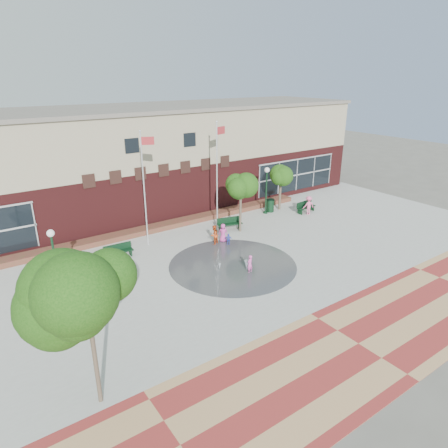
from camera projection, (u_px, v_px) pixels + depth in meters
ground at (262, 283)px, 24.05m from camera, size 120.00×120.00×0.00m
plaza_concrete at (224, 260)px, 27.11m from camera, size 46.00×18.00×0.01m
paver_band at (358, 344)px, 18.68m from camera, size 46.00×6.00×0.01m
splash_pad at (233, 265)px, 26.34m from camera, size 8.40×8.40×0.01m
library_building at (138, 159)px, 35.80m from camera, size 44.40×10.40×9.20m
flower_bed at (171, 227)px, 32.94m from camera, size 26.00×1.20×0.40m
flagpole_left at (144, 184)px, 27.83m from camera, size 0.92×0.43×8.34m
flagpole_right at (217, 169)px, 31.55m from camera, size 1.02×0.35×8.52m
lamp_left at (54, 255)px, 22.09m from camera, size 0.42×0.42×3.95m
lamp_right at (266, 185)px, 35.15m from camera, size 0.45×0.45×4.22m
bench_left at (119, 254)px, 27.25m from camera, size 1.97×0.63×0.98m
bench_mid at (230, 226)px, 32.18m from camera, size 2.10×1.06×1.02m
bench_right at (306, 209)px, 36.23m from camera, size 2.09×0.77×1.03m
trash_can at (270, 205)px, 36.27m from camera, size 0.73×0.73×1.20m
tree_big_left at (87, 300)px, 13.83m from camera, size 3.95×3.95×6.32m
tree_mid at (241, 192)px, 30.80m from camera, size 2.68×2.68×4.53m
tree_small_right at (281, 178)px, 36.05m from camera, size 2.42×2.42×4.13m
water_jet_a at (247, 271)px, 25.52m from camera, size 0.37×0.37×0.72m
water_jet_b at (220, 270)px, 25.75m from camera, size 0.18×0.18×0.40m
child_splash at (250, 264)px, 25.14m from camera, size 0.50×0.40×1.21m
adult_red at (214, 235)px, 29.31m from camera, size 0.88×0.79×1.49m
adult_pink at (223, 233)px, 29.77m from camera, size 0.83×0.74×1.42m
child_blue at (229, 239)px, 29.26m from camera, size 0.55×0.51×0.91m
person_bench at (308, 205)px, 35.58m from camera, size 1.20×0.85×1.69m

